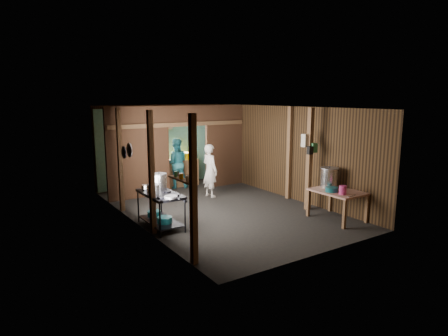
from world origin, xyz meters
TOP-DOWN VIEW (x-y plane):
  - floor at (0.00, 0.00)m, footprint 4.50×7.00m
  - ceiling at (0.00, 0.00)m, footprint 4.50×7.00m
  - wall_back at (0.00, 3.50)m, footprint 4.50×0.00m
  - wall_front at (0.00, -3.50)m, footprint 4.50×0.00m
  - wall_left at (-2.25, 0.00)m, footprint 0.00×7.00m
  - wall_right at (2.25, 0.00)m, footprint 0.00×7.00m
  - partition_left at (-1.32, 2.20)m, footprint 1.85×0.10m
  - partition_right at (1.57, 2.20)m, footprint 1.35×0.10m
  - partition_header at (0.25, 2.20)m, footprint 1.30×0.10m
  - turquoise_panel at (0.00, 3.44)m, footprint 4.40×0.06m
  - back_counter at (0.30, 2.95)m, footprint 1.20×0.50m
  - wall_clock at (0.25, 3.40)m, footprint 0.20×0.03m
  - post_left_a at (-2.18, -2.60)m, footprint 0.10×0.12m
  - post_left_b at (-2.18, -0.80)m, footprint 0.10×0.12m
  - post_left_c at (-2.18, 1.20)m, footprint 0.10×0.12m
  - post_right at (2.18, -0.20)m, footprint 0.10×0.12m
  - post_free at (1.85, -1.30)m, footprint 0.12×0.12m
  - cross_beam at (0.00, 2.15)m, footprint 4.40×0.12m
  - pan_lid_big at (-2.21, 0.40)m, footprint 0.03×0.34m
  - pan_lid_small at (-2.21, 0.80)m, footprint 0.03×0.30m
  - wall_shelf at (-2.15, -2.10)m, footprint 0.14×0.80m
  - jar_white at (-2.15, -2.35)m, footprint 0.07×0.07m
  - jar_yellow at (-2.15, -2.10)m, footprint 0.08×0.08m
  - jar_green at (-2.15, -1.88)m, footprint 0.06×0.06m
  - bag_white at (1.80, -1.22)m, footprint 0.22×0.15m
  - bag_green at (1.92, -1.36)m, footprint 0.16×0.12m
  - bag_black at (1.78, -1.38)m, footprint 0.14×0.10m
  - gas_range at (-1.88, -0.52)m, footprint 0.69×1.33m
  - prep_table at (1.83, -2.27)m, footprint 0.85×1.17m
  - stove_pot_large at (-1.71, -0.08)m, footprint 0.47×0.47m
  - stove_pot_med at (-2.05, -0.54)m, footprint 0.29×0.29m
  - stove_saucepan at (-2.05, -0.07)m, footprint 0.21×0.21m
  - frying_pan at (-1.88, -1.06)m, footprint 0.38×0.55m
  - blue_tub_front at (-1.88, -0.71)m, footprint 0.32×0.32m
  - blue_tub_back at (-1.88, -0.15)m, footprint 0.31×0.31m
  - stock_pot at (1.92, -1.91)m, footprint 0.44×0.44m
  - wash_basin at (1.63, -2.26)m, footprint 0.34×0.34m
  - pink_bucket at (1.66, -2.56)m, footprint 0.17×0.17m
  - knife at (1.69, -2.78)m, footprint 0.30×0.07m
  - yellow_tub at (0.58, 2.95)m, footprint 0.40×0.40m
  - cook at (0.42, 1.19)m, footprint 0.42×0.59m
  - worker_back at (0.10, 2.73)m, footprint 0.93×0.83m

SIDE VIEW (x-z plane):
  - floor at x=0.00m, z-range 0.00..0.00m
  - blue_tub_back at x=-1.88m, z-range 0.15..0.28m
  - blue_tub_front at x=-1.88m, z-range 0.15..0.29m
  - prep_table at x=1.83m, z-range 0.00..0.69m
  - gas_range at x=-1.88m, z-range 0.00..0.79m
  - back_counter at x=0.30m, z-range 0.00..0.85m
  - knife at x=1.69m, z-range 0.70..0.70m
  - wash_basin at x=1.63m, z-range 0.69..0.80m
  - cook at x=0.42m, z-range 0.00..1.53m
  - worker_back at x=0.10m, z-range 0.00..1.57m
  - pink_bucket at x=1.66m, z-range 0.69..0.89m
  - frying_pan at x=-1.88m, z-range 0.78..0.84m
  - stove_saucepan at x=-2.05m, z-range 0.79..0.90m
  - stove_pot_med at x=-2.05m, z-range 0.77..1.01m
  - stock_pot at x=1.92m, z-range 0.67..1.18m
  - stove_pot_large at x=-1.71m, z-range 0.77..1.13m
  - yellow_tub at x=0.58m, z-range 0.85..1.07m
  - turquoise_panel at x=0.00m, z-range 0.00..2.50m
  - wall_back at x=0.00m, z-range 0.00..2.60m
  - wall_front at x=0.00m, z-range 0.00..2.60m
  - wall_left at x=-2.25m, z-range 0.00..2.60m
  - wall_right at x=2.25m, z-range 0.00..2.60m
  - partition_left at x=-1.32m, z-range 0.00..2.60m
  - partition_right at x=1.57m, z-range 0.00..2.60m
  - post_left_a at x=-2.18m, z-range 0.00..2.60m
  - post_left_b at x=-2.18m, z-range 0.00..2.60m
  - post_left_c at x=-2.18m, z-range 0.00..2.60m
  - post_right at x=2.18m, z-range 0.00..2.60m
  - post_free at x=1.85m, z-range 0.00..2.60m
  - wall_shelf at x=-2.15m, z-range 1.39..1.41m
  - jar_white at x=-2.15m, z-range 1.42..1.52m
  - jar_yellow at x=-2.15m, z-range 1.42..1.52m
  - jar_green at x=-2.15m, z-range 1.42..1.52m
  - pan_lid_small at x=-2.21m, z-range 1.40..1.70m
  - bag_black at x=1.78m, z-range 1.45..1.65m
  - bag_green at x=1.92m, z-range 1.48..1.72m
  - pan_lid_big at x=-2.21m, z-range 1.48..1.82m
  - bag_white at x=1.80m, z-range 1.62..1.94m
  - wall_clock at x=0.25m, z-range 1.80..2.00m
  - cross_beam at x=0.00m, z-range 1.99..2.11m
  - partition_header at x=0.25m, z-range 2.00..2.60m
  - ceiling at x=0.00m, z-range 2.60..2.60m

